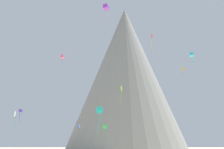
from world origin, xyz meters
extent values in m
cone|color=gray|center=(11.14, 93.15, 34.74)|extent=(65.19, 65.19, 69.49)
cone|color=gray|center=(4.16, 100.61, 21.17)|extent=(49.14, 49.14, 42.33)
cube|color=red|center=(16.97, 51.19, 37.23)|extent=(0.47, 0.69, 1.47)
cylinder|color=yellow|center=(16.81, 51.19, 34.29)|extent=(0.12, 0.47, 4.45)
cone|color=green|center=(1.67, 57.81, 8.31)|extent=(1.70, 1.22, 1.70)
cylinder|color=green|center=(1.60, 57.81, 5.50)|extent=(0.33, 0.58, 3.89)
cube|color=#33BCDB|center=(19.03, 19.59, 20.04)|extent=(0.93, 0.96, 0.44)
cube|color=#33BCDB|center=(19.03, 19.59, 20.40)|extent=(0.93, 0.96, 0.44)
cylinder|color=#33BCDB|center=(19.29, 19.59, 18.69)|extent=(0.42, 0.25, 2.35)
cube|color=#8CD133|center=(7.11, 57.70, 21.02)|extent=(0.65, 0.70, 1.49)
cylinder|color=#8CD133|center=(7.03, 57.70, 18.19)|extent=(0.52, 0.59, 4.19)
cone|color=teal|center=(0.65, 23.95, 9.59)|extent=(1.57, 0.73, 1.52)
cylinder|color=teal|center=(0.49, 23.95, 6.88)|extent=(0.59, 0.62, 3.82)
cube|color=#5138B2|center=(-26.41, 59.06, 13.35)|extent=(1.12, 1.08, 0.52)
cube|color=#5138B2|center=(-26.41, 59.06, 13.82)|extent=(1.12, 1.08, 0.52)
cylinder|color=#5138B2|center=(-26.59, 59.06, 11.29)|extent=(0.19, 0.56, 3.69)
cube|color=blue|center=(-4.01, 30.15, 6.75)|extent=(0.42, 0.71, 0.88)
cube|color=gold|center=(27.24, 53.40, 26.69)|extent=(0.67, 0.94, 1.13)
cylinder|color=teal|center=(27.03, 53.40, 25.32)|extent=(0.24, 0.14, 1.74)
cube|color=#E5668C|center=(-12.85, 55.77, 31.16)|extent=(1.25, 1.29, 0.60)
cube|color=#E5668C|center=(-12.85, 55.77, 31.76)|extent=(1.25, 1.29, 0.60)
cylinder|color=blue|center=(-12.92, 55.77, 30.09)|extent=(0.28, 0.18, 1.67)
cube|color=white|center=(-24.24, 47.28, 11.30)|extent=(0.22, 0.81, 1.50)
cylinder|color=green|center=(-24.16, 47.28, 8.48)|extent=(0.36, 0.36, 4.14)
cube|color=purple|center=(1.79, 30.76, 36.25)|extent=(1.62, 1.66, 0.79)
cube|color=purple|center=(1.79, 30.76, 36.90)|extent=(1.62, 1.66, 0.79)
cylinder|color=pink|center=(2.01, 30.76, 34.15)|extent=(0.52, 0.34, 3.64)
camera|label=1|loc=(1.98, -30.90, 2.93)|focal=43.05mm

